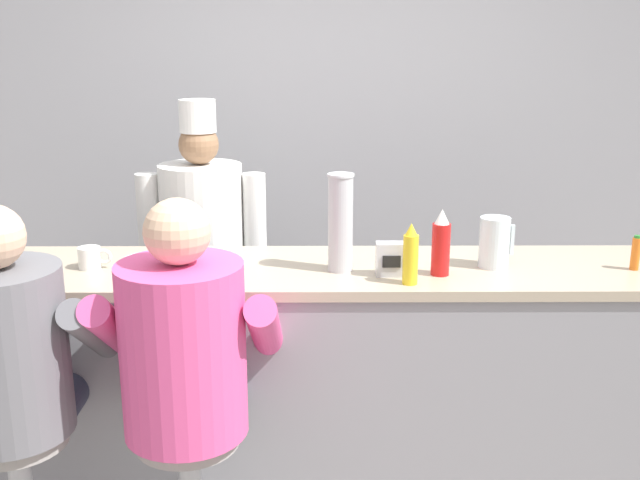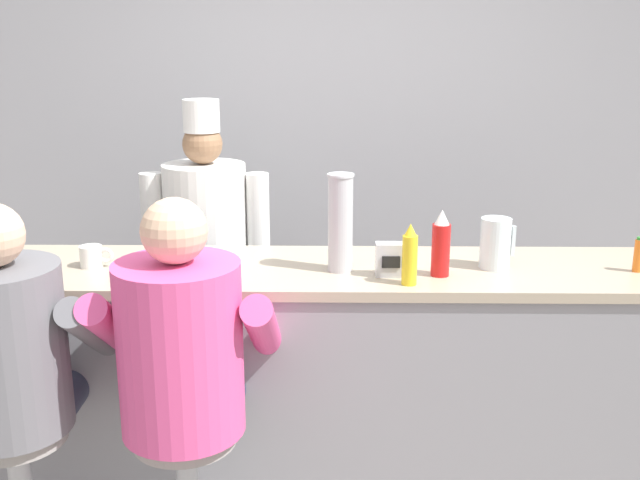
{
  "view_description": "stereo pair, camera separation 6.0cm",
  "coord_description": "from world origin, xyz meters",
  "px_view_note": "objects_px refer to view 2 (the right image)",
  "views": [
    {
      "loc": [
        -0.05,
        -2.56,
        1.93
      ],
      "look_at": [
        -0.03,
        0.28,
        1.16
      ],
      "focal_mm": 42.0,
      "sensor_mm": 36.0,
      "label": 1
    },
    {
      "loc": [
        0.01,
        -2.56,
        1.93
      ],
      "look_at": [
        -0.03,
        0.28,
        1.16
      ],
      "focal_mm": 42.0,
      "sensor_mm": 36.0,
      "label": 2
    }
  ],
  "objects_px": {
    "breakfast_plate": "(199,274)",
    "diner_seated_pink": "(183,357)",
    "coffee_mug_white": "(92,256)",
    "diner_seated_grey": "(11,358)",
    "napkin_dispenser_chrome": "(390,260)",
    "ketchup_bottle_red": "(441,245)",
    "cup_stack_steel": "(340,223)",
    "mustard_bottle_yellow": "(410,256)",
    "hot_sauce_bottle_orange": "(638,255)",
    "cereal_bowl": "(143,263)",
    "water_pitcher_clear": "(495,243)",
    "cook_in_whites_near": "(207,248)"
  },
  "relations": [
    {
      "from": "hot_sauce_bottle_orange",
      "to": "diner_seated_grey",
      "type": "distance_m",
      "value": 2.36
    },
    {
      "from": "coffee_mug_white",
      "to": "diner_seated_grey",
      "type": "relative_size",
      "value": 0.1
    },
    {
      "from": "mustard_bottle_yellow",
      "to": "hot_sauce_bottle_orange",
      "type": "distance_m",
      "value": 0.93
    },
    {
      "from": "water_pitcher_clear",
      "to": "diner_seated_pink",
      "type": "relative_size",
      "value": 0.14
    },
    {
      "from": "cup_stack_steel",
      "to": "breakfast_plate",
      "type": "bearing_deg",
      "value": -170.33
    },
    {
      "from": "mustard_bottle_yellow",
      "to": "diner_seated_grey",
      "type": "bearing_deg",
      "value": -167.24
    },
    {
      "from": "coffee_mug_white",
      "to": "cook_in_whites_near",
      "type": "xyz_separation_m",
      "value": [
        0.33,
        0.76,
        -0.18
      ]
    },
    {
      "from": "ketchup_bottle_red",
      "to": "cereal_bowl",
      "type": "height_order",
      "value": "ketchup_bottle_red"
    },
    {
      "from": "cereal_bowl",
      "to": "diner_seated_pink",
      "type": "bearing_deg",
      "value": -63.1
    },
    {
      "from": "coffee_mug_white",
      "to": "cook_in_whites_near",
      "type": "distance_m",
      "value": 0.85
    },
    {
      "from": "cook_in_whites_near",
      "to": "ketchup_bottle_red",
      "type": "bearing_deg",
      "value": -39.01
    },
    {
      "from": "cook_in_whites_near",
      "to": "hot_sauce_bottle_orange",
      "type": "bearing_deg",
      "value": -23.34
    },
    {
      "from": "water_pitcher_clear",
      "to": "cook_in_whites_near",
      "type": "xyz_separation_m",
      "value": [
        -1.28,
        0.75,
        -0.24
      ]
    },
    {
      "from": "hot_sauce_bottle_orange",
      "to": "cereal_bowl",
      "type": "relative_size",
      "value": 0.99
    },
    {
      "from": "napkin_dispenser_chrome",
      "to": "diner_seated_grey",
      "type": "bearing_deg",
      "value": -162.6
    },
    {
      "from": "napkin_dispenser_chrome",
      "to": "ketchup_bottle_red",
      "type": "bearing_deg",
      "value": 2.63
    },
    {
      "from": "mustard_bottle_yellow",
      "to": "napkin_dispenser_chrome",
      "type": "height_order",
      "value": "mustard_bottle_yellow"
    },
    {
      "from": "cup_stack_steel",
      "to": "diner_seated_pink",
      "type": "xyz_separation_m",
      "value": [
        -0.54,
        -0.48,
        -0.35
      ]
    },
    {
      "from": "mustard_bottle_yellow",
      "to": "cereal_bowl",
      "type": "xyz_separation_m",
      "value": [
        -1.04,
        0.16,
        -0.08
      ]
    },
    {
      "from": "hot_sauce_bottle_orange",
      "to": "diner_seated_grey",
      "type": "bearing_deg",
      "value": -168.13
    },
    {
      "from": "cup_stack_steel",
      "to": "diner_seated_grey",
      "type": "height_order",
      "value": "cup_stack_steel"
    },
    {
      "from": "breakfast_plate",
      "to": "diner_seated_grey",
      "type": "distance_m",
      "value": 0.73
    },
    {
      "from": "mustard_bottle_yellow",
      "to": "cereal_bowl",
      "type": "bearing_deg",
      "value": 171.01
    },
    {
      "from": "napkin_dispenser_chrome",
      "to": "hot_sauce_bottle_orange",
      "type": "bearing_deg",
      "value": 4.01
    },
    {
      "from": "hot_sauce_bottle_orange",
      "to": "cup_stack_steel",
      "type": "height_order",
      "value": "cup_stack_steel"
    },
    {
      "from": "water_pitcher_clear",
      "to": "breakfast_plate",
      "type": "bearing_deg",
      "value": -173.24
    },
    {
      "from": "water_pitcher_clear",
      "to": "mustard_bottle_yellow",
      "type": "bearing_deg",
      "value": -149.6
    },
    {
      "from": "breakfast_plate",
      "to": "diner_seated_pink",
      "type": "xyz_separation_m",
      "value": [
        0.01,
        -0.39,
        -0.17
      ]
    },
    {
      "from": "hot_sauce_bottle_orange",
      "to": "napkin_dispenser_chrome",
      "type": "xyz_separation_m",
      "value": [
        -0.98,
        -0.07,
        -0.0
      ]
    },
    {
      "from": "hot_sauce_bottle_orange",
      "to": "water_pitcher_clear",
      "type": "bearing_deg",
      "value": 175.57
    },
    {
      "from": "ketchup_bottle_red",
      "to": "coffee_mug_white",
      "type": "height_order",
      "value": "ketchup_bottle_red"
    },
    {
      "from": "water_pitcher_clear",
      "to": "cook_in_whites_near",
      "type": "height_order",
      "value": "cook_in_whites_near"
    },
    {
      "from": "napkin_dispenser_chrome",
      "to": "coffee_mug_white",
      "type": "bearing_deg",
      "value": 175.12
    },
    {
      "from": "ketchup_bottle_red",
      "to": "cereal_bowl",
      "type": "relative_size",
      "value": 1.85
    },
    {
      "from": "ketchup_bottle_red",
      "to": "cereal_bowl",
      "type": "xyz_separation_m",
      "value": [
        -1.17,
        0.05,
        -0.09
      ]
    },
    {
      "from": "ketchup_bottle_red",
      "to": "napkin_dispenser_chrome",
      "type": "xyz_separation_m",
      "value": [
        -0.19,
        -0.01,
        -0.06
      ]
    },
    {
      "from": "ketchup_bottle_red",
      "to": "napkin_dispenser_chrome",
      "type": "relative_size",
      "value": 1.99
    },
    {
      "from": "ketchup_bottle_red",
      "to": "diner_seated_pink",
      "type": "distance_m",
      "value": 1.05
    },
    {
      "from": "diner_seated_grey",
      "to": "cook_in_whites_near",
      "type": "relative_size",
      "value": 0.87
    },
    {
      "from": "cereal_bowl",
      "to": "diner_seated_pink",
      "type": "distance_m",
      "value": 0.57
    },
    {
      "from": "breakfast_plate",
      "to": "diner_seated_pink",
      "type": "relative_size",
      "value": 0.18
    },
    {
      "from": "breakfast_plate",
      "to": "cup_stack_steel",
      "type": "height_order",
      "value": "cup_stack_steel"
    },
    {
      "from": "napkin_dispenser_chrome",
      "to": "cook_in_whites_near",
      "type": "bearing_deg",
      "value": 134.91
    },
    {
      "from": "hot_sauce_bottle_orange",
      "to": "diner_seated_pink",
      "type": "height_order",
      "value": "diner_seated_pink"
    },
    {
      "from": "napkin_dispenser_chrome",
      "to": "diner_seated_pink",
      "type": "height_order",
      "value": "diner_seated_pink"
    },
    {
      "from": "ketchup_bottle_red",
      "to": "cup_stack_steel",
      "type": "relative_size",
      "value": 0.67
    },
    {
      "from": "ketchup_bottle_red",
      "to": "mustard_bottle_yellow",
      "type": "height_order",
      "value": "ketchup_bottle_red"
    },
    {
      "from": "napkin_dispenser_chrome",
      "to": "diner_seated_pink",
      "type": "xyz_separation_m",
      "value": [
        -0.73,
        -0.41,
        -0.22
      ]
    },
    {
      "from": "diner_seated_grey",
      "to": "cereal_bowl",
      "type": "bearing_deg",
      "value": 53.75
    },
    {
      "from": "breakfast_plate",
      "to": "cook_in_whites_near",
      "type": "bearing_deg",
      "value": 97.59
    }
  ]
}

